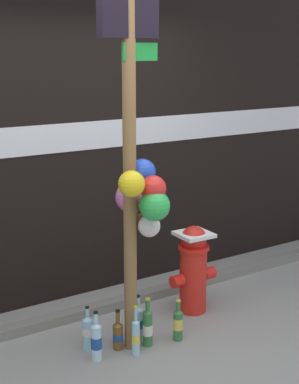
# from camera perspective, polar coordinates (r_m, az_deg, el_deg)

# --- Properties ---
(ground_plane) EXTENTS (14.00, 14.00, 0.00)m
(ground_plane) POSITION_cam_1_polar(r_m,az_deg,el_deg) (4.25, 2.07, -17.06)
(ground_plane) COLOR gray
(building_wall) EXTENTS (10.00, 0.21, 3.34)m
(building_wall) POSITION_cam_1_polar(r_m,az_deg,el_deg) (5.11, -8.59, 7.84)
(building_wall) COLOR black
(building_wall) RESTS_ON ground_plane
(curb_strip) EXTENTS (8.00, 0.12, 0.08)m
(curb_strip) POSITION_cam_1_polar(r_m,az_deg,el_deg) (5.08, -5.37, -11.24)
(curb_strip) COLOR slate
(curb_strip) RESTS_ON ground_plane
(memorial_post) EXTENTS (0.46, 0.60, 2.61)m
(memorial_post) POSITION_cam_1_polar(r_m,az_deg,el_deg) (4.10, -1.17, 2.31)
(memorial_post) COLOR olive
(memorial_post) RESTS_ON ground_plane
(fire_hydrant) EXTENTS (0.43, 0.28, 0.75)m
(fire_hydrant) POSITION_cam_1_polar(r_m,az_deg,el_deg) (4.99, 4.27, -7.28)
(fire_hydrant) COLOR red
(fire_hydrant) RESTS_ON ground_plane
(bottle_0) EXTENTS (0.08, 0.08, 0.34)m
(bottle_0) POSITION_cam_1_polar(r_m,az_deg,el_deg) (4.50, -6.01, -13.30)
(bottle_0) COLOR #93CCE0
(bottle_0) RESTS_ON ground_plane
(bottle_1) EXTENTS (0.08, 0.08, 0.38)m
(bottle_1) POSITION_cam_1_polar(r_m,az_deg,el_deg) (4.57, -1.16, -12.54)
(bottle_1) COLOR #B2DBEA
(bottle_1) RESTS_ON ground_plane
(bottle_2) EXTENTS (0.07, 0.07, 0.33)m
(bottle_2) POSITION_cam_1_polar(r_m,az_deg,el_deg) (4.61, 2.78, -12.60)
(bottle_2) COLOR #337038
(bottle_2) RESTS_ON ground_plane
(bottle_3) EXTENTS (0.08, 0.08, 0.37)m
(bottle_3) POSITION_cam_1_polar(r_m,az_deg,el_deg) (4.34, -5.18, -14.16)
(bottle_3) COLOR #B2DBEA
(bottle_3) RESTS_ON ground_plane
(bottle_4) EXTENTS (0.06, 0.06, 0.38)m
(bottle_4) POSITION_cam_1_polar(r_m,az_deg,el_deg) (4.39, -1.34, -13.80)
(bottle_4) COLOR #93CCE0
(bottle_4) RESTS_ON ground_plane
(bottle_5) EXTENTS (0.08, 0.08, 0.31)m
(bottle_5) POSITION_cam_1_polar(r_m,az_deg,el_deg) (4.49, -3.08, -13.64)
(bottle_5) COLOR brown
(bottle_5) RESTS_ON ground_plane
(bottle_6) EXTENTS (0.08, 0.08, 0.38)m
(bottle_6) POSITION_cam_1_polar(r_m,az_deg,el_deg) (4.51, -0.18, -12.92)
(bottle_6) COLOR #337038
(bottle_6) RESTS_ON ground_plane
(litter_0) EXTENTS (0.09, 0.12, 0.01)m
(litter_0) POSITION_cam_1_polar(r_m,az_deg,el_deg) (4.89, -1.87, -12.68)
(litter_0) COLOR #8C99B2
(litter_0) RESTS_ON ground_plane
(litter_2) EXTENTS (0.10, 0.08, 0.01)m
(litter_2) POSITION_cam_1_polar(r_m,az_deg,el_deg) (5.58, 2.44, -9.24)
(litter_2) COLOR #8C99B2
(litter_2) RESTS_ON ground_plane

